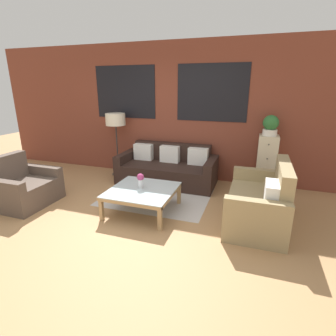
{
  "coord_description": "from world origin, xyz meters",
  "views": [
    {
      "loc": [
        1.86,
        -2.94,
        1.94
      ],
      "look_at": [
        0.44,
        1.23,
        0.55
      ],
      "focal_mm": 28.0,
      "sensor_mm": 36.0,
      "label": 1
    }
  ],
  "objects_px": {
    "couch_dark": "(168,169)",
    "potted_plant": "(271,125)",
    "floor_lamp": "(116,122)",
    "armchair_corner": "(24,188)",
    "coffee_table": "(143,192)",
    "settee_vintage": "(260,203)",
    "flower_vase": "(140,180)",
    "drawer_cabinet": "(266,163)"
  },
  "relations": [
    {
      "from": "couch_dark",
      "to": "potted_plant",
      "type": "height_order",
      "value": "potted_plant"
    },
    {
      "from": "floor_lamp",
      "to": "potted_plant",
      "type": "relative_size",
      "value": 3.69
    },
    {
      "from": "armchair_corner",
      "to": "coffee_table",
      "type": "xyz_separation_m",
      "value": [
        2.02,
        0.38,
        0.05
      ]
    },
    {
      "from": "settee_vintage",
      "to": "flower_vase",
      "type": "bearing_deg",
      "value": -174.18
    },
    {
      "from": "potted_plant",
      "to": "settee_vintage",
      "type": "bearing_deg",
      "value": -93.26
    },
    {
      "from": "settee_vintage",
      "to": "coffee_table",
      "type": "distance_m",
      "value": 1.78
    },
    {
      "from": "couch_dark",
      "to": "drawer_cabinet",
      "type": "height_order",
      "value": "drawer_cabinet"
    },
    {
      "from": "armchair_corner",
      "to": "settee_vintage",
      "type": "bearing_deg",
      "value": 9.0
    },
    {
      "from": "floor_lamp",
      "to": "potted_plant",
      "type": "bearing_deg",
      "value": 2.14
    },
    {
      "from": "couch_dark",
      "to": "settee_vintage",
      "type": "relative_size",
      "value": 1.37
    },
    {
      "from": "couch_dark",
      "to": "settee_vintage",
      "type": "distance_m",
      "value": 2.17
    },
    {
      "from": "coffee_table",
      "to": "floor_lamp",
      "type": "relative_size",
      "value": 0.73
    },
    {
      "from": "floor_lamp",
      "to": "potted_plant",
      "type": "height_order",
      "value": "potted_plant"
    },
    {
      "from": "flower_vase",
      "to": "coffee_table",
      "type": "bearing_deg",
      "value": -38.97
    },
    {
      "from": "drawer_cabinet",
      "to": "settee_vintage",
      "type": "bearing_deg",
      "value": -93.26
    },
    {
      "from": "drawer_cabinet",
      "to": "couch_dark",
      "type": "bearing_deg",
      "value": -173.21
    },
    {
      "from": "coffee_table",
      "to": "potted_plant",
      "type": "bearing_deg",
      "value": 41.31
    },
    {
      "from": "drawer_cabinet",
      "to": "potted_plant",
      "type": "xyz_separation_m",
      "value": [
        0.0,
        0.0,
        0.72
      ]
    },
    {
      "from": "settee_vintage",
      "to": "coffee_table",
      "type": "bearing_deg",
      "value": -172.88
    },
    {
      "from": "coffee_table",
      "to": "floor_lamp",
      "type": "bearing_deg",
      "value": 130.4
    },
    {
      "from": "couch_dark",
      "to": "flower_vase",
      "type": "distance_m",
      "value": 1.38
    },
    {
      "from": "armchair_corner",
      "to": "floor_lamp",
      "type": "relative_size",
      "value": 0.69
    },
    {
      "from": "floor_lamp",
      "to": "flower_vase",
      "type": "height_order",
      "value": "floor_lamp"
    },
    {
      "from": "floor_lamp",
      "to": "drawer_cabinet",
      "type": "xyz_separation_m",
      "value": [
        3.13,
        0.12,
        -0.66
      ]
    },
    {
      "from": "floor_lamp",
      "to": "flower_vase",
      "type": "xyz_separation_m",
      "value": [
        1.24,
        -1.47,
        -0.67
      ]
    },
    {
      "from": "drawer_cabinet",
      "to": "potted_plant",
      "type": "height_order",
      "value": "potted_plant"
    },
    {
      "from": "couch_dark",
      "to": "coffee_table",
      "type": "height_order",
      "value": "couch_dark"
    },
    {
      "from": "coffee_table",
      "to": "floor_lamp",
      "type": "distance_m",
      "value": 2.16
    },
    {
      "from": "armchair_corner",
      "to": "drawer_cabinet",
      "type": "distance_m",
      "value": 4.36
    },
    {
      "from": "settee_vintage",
      "to": "coffee_table",
      "type": "xyz_separation_m",
      "value": [
        -1.77,
        -0.22,
        0.02
      ]
    },
    {
      "from": "drawer_cabinet",
      "to": "flower_vase",
      "type": "height_order",
      "value": "drawer_cabinet"
    },
    {
      "from": "settee_vintage",
      "to": "potted_plant",
      "type": "relative_size",
      "value": 3.89
    },
    {
      "from": "armchair_corner",
      "to": "floor_lamp",
      "type": "xyz_separation_m",
      "value": [
        0.74,
        1.88,
        0.92
      ]
    },
    {
      "from": "coffee_table",
      "to": "armchair_corner",
      "type": "bearing_deg",
      "value": -169.37
    },
    {
      "from": "armchair_corner",
      "to": "coffee_table",
      "type": "bearing_deg",
      "value": 10.63
    },
    {
      "from": "coffee_table",
      "to": "flower_vase",
      "type": "distance_m",
      "value": 0.2
    },
    {
      "from": "armchair_corner",
      "to": "potted_plant",
      "type": "height_order",
      "value": "potted_plant"
    },
    {
      "from": "armchair_corner",
      "to": "drawer_cabinet",
      "type": "bearing_deg",
      "value": 27.35
    },
    {
      "from": "couch_dark",
      "to": "settee_vintage",
      "type": "height_order",
      "value": "settee_vintage"
    },
    {
      "from": "coffee_table",
      "to": "drawer_cabinet",
      "type": "relative_size",
      "value": 0.95
    },
    {
      "from": "couch_dark",
      "to": "potted_plant",
      "type": "bearing_deg",
      "value": 6.79
    },
    {
      "from": "couch_dark",
      "to": "armchair_corner",
      "type": "height_order",
      "value": "armchair_corner"
    }
  ]
}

